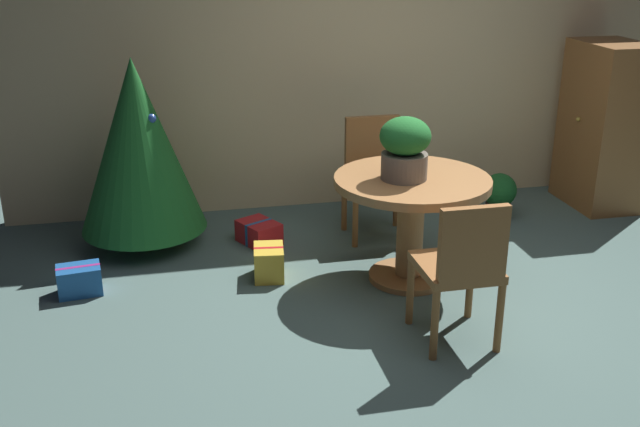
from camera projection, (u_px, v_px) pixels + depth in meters
The scene contains 12 objects.
ground_plane at pixel (458, 315), 4.60m from camera, with size 6.60×6.60×0.00m, color #4C6660.
back_wall_panel at pixel (367, 50), 6.14m from camera, with size 6.00×0.10×2.60m, color beige.
round_dining_table at pixel (411, 205), 4.89m from camera, with size 1.02×1.02×0.73m.
flower_vase at pixel (405, 147), 4.71m from camera, with size 0.33×0.33×0.41m.
wooden_chair_near at pixel (462, 265), 4.11m from camera, with size 0.42×0.46×0.88m.
wooden_chair_far at pixel (375, 168), 5.67m from camera, with size 0.47×0.39×0.91m.
holiday_tree at pixel (138, 146), 5.37m from camera, with size 0.92×0.92×1.41m.
gift_box_gold at pixel (269, 263), 5.06m from camera, with size 0.23×0.29×0.22m.
gift_box_red at pixel (259, 232), 5.63m from camera, with size 0.35×0.38×0.17m.
gift_box_blue at pixel (79, 280), 4.84m from camera, with size 0.30×0.23×0.19m.
wooden_cabinet at pixel (604, 126), 6.24m from camera, with size 0.51×0.71×1.38m.
potted_plant at pixel (499, 194), 6.07m from camera, with size 0.28×0.28×0.38m.
Camera 1 is at (-1.70, -3.80, 2.23)m, focal length 41.76 mm.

